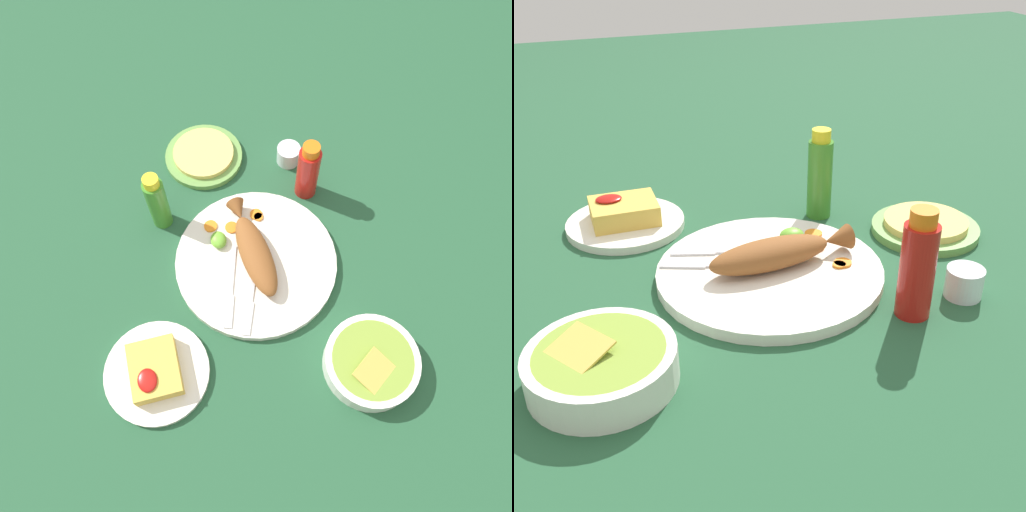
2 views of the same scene
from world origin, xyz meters
TOP-DOWN VIEW (x-y plane):
  - ground_plane at (0.00, 0.00)m, footprint 4.00×4.00m
  - main_plate at (0.00, 0.00)m, footprint 0.35×0.35m
  - fried_fish at (-0.01, -0.00)m, footprint 0.24×0.08m
  - fork_near at (0.08, -0.03)m, footprint 0.18×0.08m
  - fork_far at (0.06, -0.07)m, footprint 0.18×0.07m
  - carrot_slice_near at (-0.10, 0.03)m, footprint 0.02×0.02m
  - carrot_slice_mid at (-0.11, 0.03)m, footprint 0.03×0.03m
  - carrot_slice_far at (-0.09, -0.03)m, footprint 0.03×0.03m
  - carrot_slice_extra at (-0.11, -0.08)m, footprint 0.03×0.03m
  - lime_wedge_main at (-0.06, -0.07)m, footprint 0.04×0.03m
  - hot_sauce_bottle_red at (-0.16, 0.16)m, footprint 0.05×0.05m
  - hot_sauce_bottle_green at (-0.16, -0.18)m, footprint 0.04×0.04m
  - salt_cup at (-0.25, 0.14)m, footprint 0.06×0.06m
  - side_plate_fries at (0.18, -0.25)m, footprint 0.21×0.21m
  - fries_pile at (0.18, -0.25)m, footprint 0.11×0.09m
  - guacamole_bowl at (0.27, 0.16)m, footprint 0.18×0.18m
  - tortilla_plate at (-0.31, -0.05)m, footprint 0.18×0.18m
  - tortilla_stack at (-0.31, -0.05)m, footprint 0.14×0.14m

SIDE VIEW (x-z plane):
  - ground_plane at x=0.00m, z-range 0.00..0.00m
  - side_plate_fries at x=0.18m, z-range 0.00..0.01m
  - tortilla_plate at x=-0.31m, z-range 0.00..0.01m
  - main_plate at x=0.00m, z-range 0.00..0.02m
  - salt_cup at x=-0.25m, z-range 0.00..0.04m
  - fork_near at x=0.08m, z-range 0.02..0.02m
  - fork_far at x=0.06m, z-range 0.02..0.02m
  - carrot_slice_near at x=-0.10m, z-range 0.02..0.02m
  - carrot_slice_mid at x=-0.11m, z-range 0.02..0.02m
  - carrot_slice_far at x=-0.09m, z-range 0.02..0.02m
  - carrot_slice_extra at x=-0.11m, z-range 0.02..0.02m
  - tortilla_stack at x=-0.31m, z-range 0.01..0.03m
  - guacamole_bowl at x=0.27m, z-range 0.00..0.06m
  - lime_wedge_main at x=-0.06m, z-range 0.02..0.04m
  - fries_pile at x=0.18m, z-range 0.01..0.05m
  - fried_fish at x=-0.01m, z-range 0.02..0.06m
  - hot_sauce_bottle_red at x=-0.16m, z-range 0.00..0.16m
  - hot_sauce_bottle_green at x=-0.16m, z-range 0.00..0.16m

